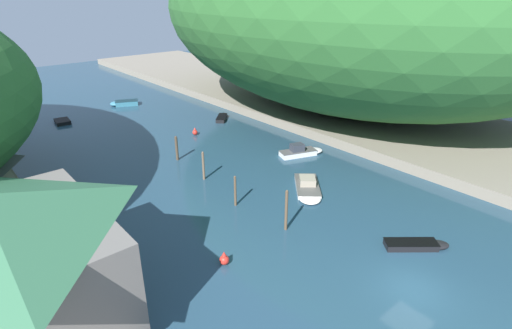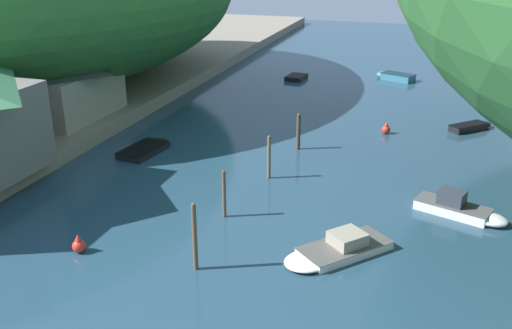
{
  "view_description": "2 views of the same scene",
  "coord_description": "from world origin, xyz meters",
  "px_view_note": "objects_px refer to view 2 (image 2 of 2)",
  "views": [
    {
      "loc": [
        -19.59,
        -8.18,
        16.73
      ],
      "look_at": [
        2.51,
        17.58,
        1.64
      ],
      "focal_mm": 28.0,
      "sensor_mm": 36.0,
      "label": 1
    },
    {
      "loc": [
        8.18,
        -10.88,
        14.14
      ],
      "look_at": [
        -1.38,
        19.22,
        1.55
      ],
      "focal_mm": 40.0,
      "sensor_mm": 36.0,
      "label": 2
    }
  ],
  "objects_px": {
    "boat_red_skiff": "(148,148)",
    "boat_small_dinghy": "(298,77)",
    "person_on_quay": "(8,151)",
    "boat_yellow_tender": "(394,76)",
    "boat_moored_right": "(461,209)",
    "boathouse_shed": "(63,83)",
    "boat_far_upstream": "(473,126)",
    "boat_far_right_bank": "(336,249)",
    "channel_buoy_near": "(79,245)",
    "channel_buoy_far": "(386,129)"
  },
  "relations": [
    {
      "from": "boat_red_skiff",
      "to": "boat_small_dinghy",
      "type": "height_order",
      "value": "boat_red_skiff"
    },
    {
      "from": "boat_small_dinghy",
      "to": "person_on_quay",
      "type": "relative_size",
      "value": 2.05
    },
    {
      "from": "boat_yellow_tender",
      "to": "boat_small_dinghy",
      "type": "distance_m",
      "value": 10.27
    },
    {
      "from": "boat_moored_right",
      "to": "person_on_quay",
      "type": "xyz_separation_m",
      "value": [
        -26.42,
        -3.6,
        1.67
      ]
    },
    {
      "from": "boathouse_shed",
      "to": "boat_far_upstream",
      "type": "height_order",
      "value": "boathouse_shed"
    },
    {
      "from": "boathouse_shed",
      "to": "boat_moored_right",
      "type": "xyz_separation_m",
      "value": [
        29.35,
        -6.47,
        -3.34
      ]
    },
    {
      "from": "boat_far_upstream",
      "to": "boat_yellow_tender",
      "type": "bearing_deg",
      "value": 160.75
    },
    {
      "from": "boathouse_shed",
      "to": "boat_red_skiff",
      "type": "distance_m",
      "value": 9.32
    },
    {
      "from": "boat_far_right_bank",
      "to": "channel_buoy_near",
      "type": "distance_m",
      "value": 12.38
    },
    {
      "from": "boat_red_skiff",
      "to": "boat_far_upstream",
      "type": "bearing_deg",
      "value": 36.64
    },
    {
      "from": "boat_red_skiff",
      "to": "boat_small_dinghy",
      "type": "xyz_separation_m",
      "value": [
        4.8,
        25.11,
        -0.02
      ]
    },
    {
      "from": "boat_moored_right",
      "to": "boathouse_shed",
      "type": "bearing_deg",
      "value": -82.85
    },
    {
      "from": "boat_small_dinghy",
      "to": "channel_buoy_far",
      "type": "relative_size",
      "value": 3.57
    },
    {
      "from": "boathouse_shed",
      "to": "boat_far_upstream",
      "type": "xyz_separation_m",
      "value": [
        30.47,
        9.73,
        -3.49
      ]
    },
    {
      "from": "boat_small_dinghy",
      "to": "boat_yellow_tender",
      "type": "bearing_deg",
      "value": 21.74
    },
    {
      "from": "boat_far_right_bank",
      "to": "boathouse_shed",
      "type": "bearing_deg",
      "value": 13.57
    },
    {
      "from": "boathouse_shed",
      "to": "channel_buoy_far",
      "type": "xyz_separation_m",
      "value": [
        24.04,
        6.61,
        -3.37
      ]
    },
    {
      "from": "channel_buoy_far",
      "to": "person_on_quay",
      "type": "bearing_deg",
      "value": -141.68
    },
    {
      "from": "boat_yellow_tender",
      "to": "channel_buoy_near",
      "type": "relative_size",
      "value": 4.59
    },
    {
      "from": "channel_buoy_near",
      "to": "person_on_quay",
      "type": "height_order",
      "value": "person_on_quay"
    },
    {
      "from": "channel_buoy_near",
      "to": "channel_buoy_far",
      "type": "bearing_deg",
      "value": 61.57
    },
    {
      "from": "boathouse_shed",
      "to": "boat_far_upstream",
      "type": "relative_size",
      "value": 2.56
    },
    {
      "from": "boat_far_upstream",
      "to": "boat_far_right_bank",
      "type": "height_order",
      "value": "boat_far_right_bank"
    },
    {
      "from": "boathouse_shed",
      "to": "boat_moored_right",
      "type": "relative_size",
      "value": 1.78
    },
    {
      "from": "boat_yellow_tender",
      "to": "boathouse_shed",
      "type": "bearing_deg",
      "value": 161.78
    },
    {
      "from": "boat_far_upstream",
      "to": "person_on_quay",
      "type": "distance_m",
      "value": 33.97
    },
    {
      "from": "boathouse_shed",
      "to": "channel_buoy_far",
      "type": "distance_m",
      "value": 25.16
    },
    {
      "from": "boat_yellow_tender",
      "to": "boat_far_right_bank",
      "type": "distance_m",
      "value": 37.99
    },
    {
      "from": "boat_far_upstream",
      "to": "boat_red_skiff",
      "type": "distance_m",
      "value": 25.33
    },
    {
      "from": "boat_far_upstream",
      "to": "boat_red_skiff",
      "type": "relative_size",
      "value": 0.73
    },
    {
      "from": "channel_buoy_near",
      "to": "channel_buoy_far",
      "type": "height_order",
      "value": "channel_buoy_near"
    },
    {
      "from": "boathouse_shed",
      "to": "person_on_quay",
      "type": "relative_size",
      "value": 5.4
    },
    {
      "from": "channel_buoy_near",
      "to": "channel_buoy_far",
      "type": "relative_size",
      "value": 1.01
    },
    {
      "from": "boat_far_right_bank",
      "to": "boat_moored_right",
      "type": "xyz_separation_m",
      "value": [
        5.74,
        6.17,
        0.1
      ]
    },
    {
      "from": "channel_buoy_far",
      "to": "boat_yellow_tender",
      "type": "bearing_deg",
      "value": 93.23
    },
    {
      "from": "boat_far_right_bank",
      "to": "person_on_quay",
      "type": "relative_size",
      "value": 3.26
    },
    {
      "from": "boat_yellow_tender",
      "to": "boat_far_upstream",
      "type": "bearing_deg",
      "value": -130.37
    },
    {
      "from": "boat_small_dinghy",
      "to": "person_on_quay",
      "type": "xyz_separation_m",
      "value": [
        -10.14,
        -32.73,
        1.86
      ]
    },
    {
      "from": "boat_far_right_bank",
      "to": "boat_yellow_tender",
      "type": "bearing_deg",
      "value": -47.31
    },
    {
      "from": "boat_small_dinghy",
      "to": "channel_buoy_near",
      "type": "bearing_deg",
      "value": -85.43
    },
    {
      "from": "channel_buoy_far",
      "to": "person_on_quay",
      "type": "distance_m",
      "value": 26.96
    },
    {
      "from": "boat_moored_right",
      "to": "channel_buoy_near",
      "type": "bearing_deg",
      "value": -41.69
    },
    {
      "from": "boat_far_right_bank",
      "to": "channel_buoy_near",
      "type": "height_order",
      "value": "boat_far_right_bank"
    },
    {
      "from": "boat_moored_right",
      "to": "channel_buoy_near",
      "type": "xyz_separation_m",
      "value": [
        -17.62,
        -9.66,
        -0.03
      ]
    },
    {
      "from": "boathouse_shed",
      "to": "channel_buoy_far",
      "type": "bearing_deg",
      "value": 15.37
    },
    {
      "from": "boathouse_shed",
      "to": "boat_far_upstream",
      "type": "distance_m",
      "value": 32.18
    },
    {
      "from": "boat_yellow_tender",
      "to": "boat_small_dinghy",
      "type": "xyz_separation_m",
      "value": [
        -9.91,
        -2.69,
        -0.14
      ]
    },
    {
      "from": "boat_red_skiff",
      "to": "person_on_quay",
      "type": "bearing_deg",
      "value": -117.2
    },
    {
      "from": "boat_small_dinghy",
      "to": "person_on_quay",
      "type": "distance_m",
      "value": 34.31
    },
    {
      "from": "boat_red_skiff",
      "to": "person_on_quay",
      "type": "relative_size",
      "value": 2.88
    }
  ]
}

